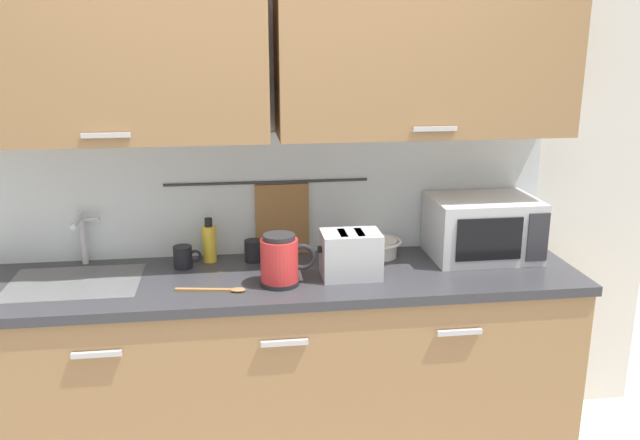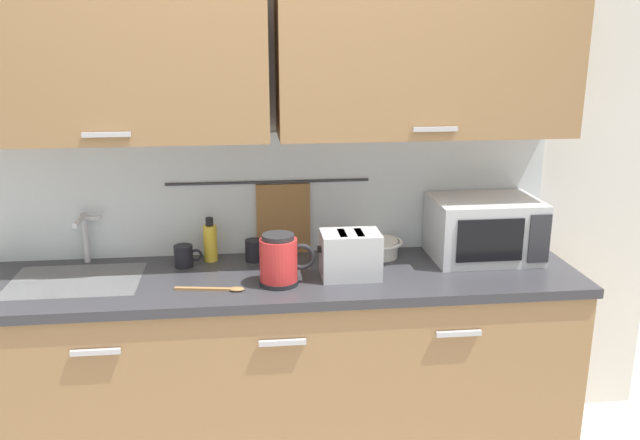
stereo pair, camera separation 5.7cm
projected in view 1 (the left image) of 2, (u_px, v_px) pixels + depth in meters
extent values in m
cube|color=#997047|center=(280.00, 376.00, 2.90)|extent=(2.50, 0.60, 0.86)
cube|color=#B7B7BC|center=(96.00, 354.00, 2.43)|extent=(0.18, 0.02, 0.02)
cube|color=#B7B7BC|center=(285.00, 343.00, 2.52)|extent=(0.18, 0.02, 0.02)
cube|color=#B7B7BC|center=(460.00, 332.00, 2.60)|extent=(0.18, 0.02, 0.02)
cube|color=#333338|center=(278.00, 279.00, 2.77)|extent=(2.53, 0.63, 0.04)
cube|color=#9EA0A5|center=(75.00, 293.00, 2.69)|extent=(0.52, 0.38, 0.09)
cube|color=silver|center=(271.00, 176.00, 2.99)|extent=(3.70, 0.06, 2.50)
cube|color=silver|center=(272.00, 194.00, 2.97)|extent=(2.50, 0.01, 0.55)
cube|color=#997047|center=(107.00, 51.00, 2.57)|extent=(1.23, 0.33, 0.70)
cube|color=#B7B7BC|center=(106.00, 135.00, 2.49)|extent=(0.18, 0.01, 0.02)
cube|color=#997047|center=(426.00, 50.00, 2.73)|extent=(1.23, 0.33, 0.70)
cube|color=#B7B7BC|center=(435.00, 129.00, 2.65)|extent=(0.18, 0.01, 0.02)
cylinder|color=#333338|center=(267.00, 182.00, 2.95)|extent=(0.90, 0.01, 0.01)
cube|color=olive|center=(282.00, 221.00, 3.00)|extent=(0.24, 0.02, 0.34)
cylinder|color=#B2B5BA|center=(83.00, 239.00, 2.87)|extent=(0.03, 0.03, 0.22)
cylinder|color=#B2B5BA|center=(77.00, 222.00, 2.77)|extent=(0.02, 0.16, 0.02)
cube|color=#B2B5BA|center=(91.00, 219.00, 2.85)|extent=(0.07, 0.02, 0.01)
cube|color=silver|center=(482.00, 227.00, 2.96)|extent=(0.46, 0.34, 0.27)
cube|color=black|center=(489.00, 239.00, 2.79)|extent=(0.29, 0.01, 0.18)
cube|color=#2D2D33|center=(538.00, 237.00, 2.81)|extent=(0.09, 0.01, 0.21)
cylinder|color=black|center=(279.00, 282.00, 2.66)|extent=(0.16, 0.16, 0.02)
cylinder|color=red|center=(279.00, 260.00, 2.63)|extent=(0.15, 0.15, 0.17)
cylinder|color=#262628|center=(278.00, 237.00, 2.61)|extent=(0.13, 0.13, 0.02)
torus|color=black|center=(302.00, 257.00, 2.64)|extent=(0.11, 0.02, 0.11)
cylinder|color=yellow|center=(209.00, 244.00, 2.91)|extent=(0.06, 0.06, 0.16)
cylinder|color=black|center=(208.00, 222.00, 2.88)|extent=(0.03, 0.03, 0.04)
cylinder|color=black|center=(183.00, 257.00, 2.84)|extent=(0.08, 0.08, 0.09)
torus|color=black|center=(195.00, 256.00, 2.84)|extent=(0.06, 0.01, 0.06)
cylinder|color=silver|center=(378.00, 248.00, 2.98)|extent=(0.17, 0.17, 0.07)
torus|color=silver|center=(378.00, 241.00, 2.98)|extent=(0.21, 0.21, 0.01)
cube|color=#B7BABF|center=(351.00, 255.00, 2.72)|extent=(0.24, 0.17, 0.19)
cube|color=black|center=(343.00, 234.00, 2.69)|extent=(0.03, 0.12, 0.01)
cube|color=black|center=(360.00, 233.00, 2.70)|extent=(0.03, 0.12, 0.01)
cube|color=black|center=(320.00, 249.00, 2.70)|extent=(0.02, 0.02, 0.02)
cylinder|color=black|center=(254.00, 251.00, 2.92)|extent=(0.08, 0.08, 0.09)
torus|color=black|center=(265.00, 250.00, 2.92)|extent=(0.06, 0.01, 0.06)
cube|color=#9E7042|center=(203.00, 290.00, 2.59)|extent=(0.22, 0.05, 0.01)
ellipsoid|color=#9E7042|center=(238.00, 290.00, 2.59)|extent=(0.07, 0.05, 0.01)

